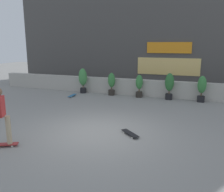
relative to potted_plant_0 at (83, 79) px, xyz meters
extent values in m
plane|color=gray|center=(3.29, -5.55, -0.83)|extent=(48.00, 48.00, 0.00)
cube|color=#B2ADA3|center=(3.29, 0.45, -0.38)|extent=(18.00, 0.40, 0.90)
cube|color=#4C4947|center=(3.29, 4.45, 2.42)|extent=(20.00, 2.00, 6.50)
cube|color=orange|center=(4.44, 3.41, 1.77)|extent=(2.80, 0.08, 0.70)
cube|color=#F2CC72|center=(4.44, 3.42, 0.57)|extent=(4.00, 0.06, 1.10)
cylinder|color=black|center=(0.00, 0.00, -0.68)|extent=(0.36, 0.36, 0.30)
cylinder|color=brown|center=(0.00, 0.00, -0.46)|extent=(0.06, 0.06, 0.15)
ellipsoid|color=#428C47|center=(0.00, 0.00, 0.11)|extent=(0.49, 0.49, 0.99)
cylinder|color=#2D2823|center=(1.79, 0.00, -0.68)|extent=(0.36, 0.36, 0.30)
cylinder|color=brown|center=(1.79, 0.00, -0.46)|extent=(0.06, 0.06, 0.15)
ellipsoid|color=#387F3D|center=(1.79, 0.00, 0.02)|extent=(0.40, 0.40, 0.81)
cylinder|color=#2D2823|center=(3.38, 0.00, -0.68)|extent=(0.36, 0.36, 0.30)
cylinder|color=brown|center=(3.38, 0.00, -0.46)|extent=(0.06, 0.06, 0.15)
ellipsoid|color=#387F3D|center=(3.38, 0.00, 0.00)|extent=(0.38, 0.38, 0.77)
cylinder|color=black|center=(4.97, 0.00, -0.68)|extent=(0.36, 0.36, 0.30)
cylinder|color=brown|center=(4.97, 0.00, -0.46)|extent=(0.06, 0.06, 0.15)
ellipsoid|color=#2D6B33|center=(4.97, 0.00, 0.08)|extent=(0.46, 0.46, 0.93)
cylinder|color=black|center=(6.54, 0.00, -0.68)|extent=(0.36, 0.36, 0.30)
cylinder|color=brown|center=(6.54, 0.00, -0.46)|extent=(0.06, 0.06, 0.15)
ellipsoid|color=#387F3D|center=(6.54, 0.00, 0.05)|extent=(0.42, 0.42, 0.86)
cube|color=maroon|center=(1.27, -7.54, -0.77)|extent=(0.80, 0.54, 0.02)
cylinder|color=silver|center=(1.47, -7.35, -0.81)|extent=(0.06, 0.05, 0.06)
cylinder|color=silver|center=(1.54, -7.49, -0.81)|extent=(0.06, 0.05, 0.06)
cylinder|color=tan|center=(1.43, -7.45, -0.35)|extent=(0.14, 0.14, 0.82)
cylinder|color=brown|center=(1.16, -7.33, 0.26)|extent=(0.09, 0.09, 0.58)
cube|color=#266699|center=(-0.12, -1.09, -0.77)|extent=(0.27, 0.81, 0.02)
cylinder|color=silver|center=(-0.22, -0.84, -0.81)|extent=(0.03, 0.06, 0.06)
cylinder|color=silver|center=(-0.06, -0.82, -0.81)|extent=(0.03, 0.06, 0.06)
cylinder|color=silver|center=(-0.17, -1.36, -0.81)|extent=(0.03, 0.06, 0.06)
cylinder|color=silver|center=(-0.01, -1.34, -0.81)|extent=(0.03, 0.06, 0.06)
cube|color=black|center=(4.42, -5.48, -0.77)|extent=(0.73, 0.69, 0.02)
cylinder|color=silver|center=(4.67, -5.59, -0.81)|extent=(0.06, 0.06, 0.06)
cylinder|color=silver|center=(4.56, -5.71, -0.81)|extent=(0.06, 0.06, 0.06)
cylinder|color=silver|center=(4.28, -5.24, -0.81)|extent=(0.06, 0.06, 0.06)
cylinder|color=silver|center=(4.18, -5.36, -0.81)|extent=(0.06, 0.06, 0.06)
camera|label=1|loc=(6.33, -12.41, 2.04)|focal=38.27mm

